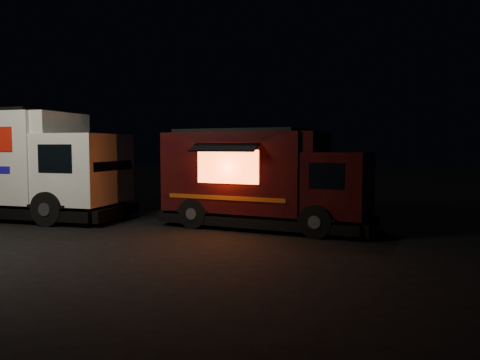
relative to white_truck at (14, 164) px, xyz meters
name	(u,v)px	position (x,y,z in m)	size (l,w,h in m)	color
ground	(149,233)	(5.33, -1.18, -1.67)	(80.00, 80.00, 0.00)	black
white_truck	(14,164)	(0.00, 0.00, 0.00)	(7.35, 2.51, 3.33)	silver
red_truck	(267,178)	(7.94, 0.62, -0.32)	(5.77, 2.12, 2.69)	#380E0A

